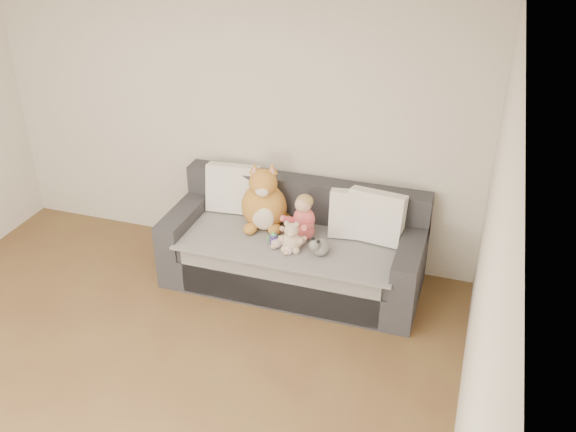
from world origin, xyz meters
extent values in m
plane|color=brown|center=(0.00, 0.00, 0.00)|extent=(5.00, 5.00, 0.00)
plane|color=white|center=(0.00, 0.00, 2.60)|extent=(5.00, 5.00, 0.00)
plane|color=silver|center=(0.00, 2.50, 1.30)|extent=(4.50, 0.00, 4.50)
plane|color=silver|center=(2.25, 0.00, 1.30)|extent=(0.00, 5.00, 5.00)
cube|color=#29292E|center=(0.73, 2.02, 0.15)|extent=(2.20, 0.90, 0.30)
cube|color=#29292E|center=(0.73, 1.99, 0.38)|extent=(1.90, 0.80, 0.15)
cube|color=#29292E|center=(0.73, 2.37, 0.65)|extent=(2.20, 0.20, 0.40)
cube|color=#29292E|center=(-0.27, 2.02, 0.45)|extent=(0.20, 0.90, 0.30)
cube|color=#29292E|center=(1.73, 2.02, 0.45)|extent=(0.20, 0.90, 0.30)
cube|color=#97989A|center=(0.73, 1.97, 0.46)|extent=(1.85, 0.88, 0.02)
cube|color=#97989A|center=(0.73, 1.58, 0.23)|extent=(1.70, 0.02, 0.41)
cube|color=silver|center=(0.06, 2.30, 0.69)|extent=(0.49, 0.26, 0.45)
cube|color=silver|center=(1.22, 2.19, 0.68)|extent=(0.47, 0.26, 0.42)
cube|color=silver|center=(1.39, 2.19, 0.69)|extent=(0.49, 0.27, 0.45)
ellipsoid|color=#DC4D63|center=(0.81, 2.01, 0.55)|extent=(0.20, 0.16, 0.16)
ellipsoid|color=#DC4D63|center=(0.82, 2.02, 0.66)|extent=(0.19, 0.16, 0.20)
ellipsoid|color=#DBAA8C|center=(0.81, 2.01, 0.80)|extent=(0.14, 0.14, 0.14)
ellipsoid|color=tan|center=(0.82, 2.03, 0.82)|extent=(0.14, 0.14, 0.11)
cylinder|color=#DC4D63|center=(0.71, 2.00, 0.64)|extent=(0.17, 0.18, 0.13)
cylinder|color=#DC4D63|center=(0.88, 1.93, 0.64)|extent=(0.07, 0.19, 0.13)
ellipsoid|color=#DBAA8C|center=(0.65, 1.94, 0.58)|extent=(0.05, 0.05, 0.05)
ellipsoid|color=#DBAA8C|center=(0.87, 1.85, 0.58)|extent=(0.05, 0.05, 0.05)
cylinder|color=#E5B2C6|center=(0.70, 1.88, 0.51)|extent=(0.19, 0.25, 0.08)
cylinder|color=#E5B2C6|center=(0.80, 1.84, 0.51)|extent=(0.14, 0.25, 0.08)
ellipsoid|color=#DBAA8C|center=(0.63, 1.78, 0.50)|extent=(0.05, 0.08, 0.04)
ellipsoid|color=#DBAA8C|center=(0.76, 1.72, 0.50)|extent=(0.05, 0.08, 0.04)
ellipsoid|color=#A67224|center=(0.42, 2.13, 0.65)|extent=(0.40, 0.34, 0.42)
ellipsoid|color=beige|center=(0.46, 2.00, 0.62)|extent=(0.21, 0.09, 0.23)
ellipsoid|color=#A67224|center=(0.43, 2.10, 0.90)|extent=(0.24, 0.24, 0.24)
ellipsoid|color=beige|center=(0.46, 2.00, 0.87)|extent=(0.12, 0.07, 0.08)
cone|color=#A67224|center=(0.35, 2.12, 1.01)|extent=(0.12, 0.12, 0.08)
cone|color=pink|center=(0.35, 2.11, 1.01)|extent=(0.07, 0.07, 0.05)
cone|color=#A67224|center=(0.49, 2.16, 1.01)|extent=(0.12, 0.12, 0.08)
cone|color=pink|center=(0.50, 2.14, 1.01)|extent=(0.07, 0.07, 0.05)
ellipsoid|color=#A67224|center=(0.36, 1.95, 0.52)|extent=(0.12, 0.14, 0.09)
ellipsoid|color=#A67224|center=(0.57, 2.00, 0.52)|extent=(0.12, 0.14, 0.09)
cylinder|color=#A67224|center=(0.60, 2.23, 0.52)|extent=(0.24, 0.25, 0.10)
ellipsoid|color=beige|center=(0.77, 1.81, 0.55)|extent=(0.17, 0.14, 0.17)
ellipsoid|color=beige|center=(0.78, 1.80, 0.66)|extent=(0.12, 0.12, 0.12)
ellipsoid|color=beige|center=(0.73, 1.81, 0.72)|extent=(0.05, 0.05, 0.05)
ellipsoid|color=beige|center=(0.82, 1.82, 0.72)|extent=(0.05, 0.05, 0.05)
ellipsoid|color=beige|center=(0.78, 1.76, 0.65)|extent=(0.05, 0.05, 0.05)
ellipsoid|color=beige|center=(0.70, 1.79, 0.58)|extent=(0.06, 0.06, 0.06)
ellipsoid|color=beige|center=(0.85, 1.80, 0.58)|extent=(0.06, 0.06, 0.06)
ellipsoid|color=beige|center=(0.73, 1.76, 0.50)|extent=(0.07, 0.07, 0.07)
ellipsoid|color=beige|center=(0.83, 1.77, 0.50)|extent=(0.07, 0.07, 0.07)
ellipsoid|color=white|center=(1.02, 1.83, 0.54)|extent=(0.14, 0.18, 0.13)
ellipsoid|color=white|center=(0.99, 1.75, 0.59)|extent=(0.09, 0.09, 0.09)
ellipsoid|color=black|center=(0.97, 1.77, 0.63)|extent=(0.03, 0.03, 0.03)
ellipsoid|color=black|center=(1.02, 1.75, 0.63)|extent=(0.03, 0.03, 0.03)
cylinder|color=#423288|center=(0.61, 1.85, 0.52)|extent=(0.08, 0.08, 0.09)
cone|color=#41AB56|center=(0.61, 1.85, 0.58)|extent=(0.08, 0.08, 0.04)
cylinder|color=#41AB56|center=(0.56, 1.83, 0.53)|extent=(0.02, 0.02, 0.06)
cylinder|color=#41AB56|center=(0.65, 1.86, 0.53)|extent=(0.02, 0.02, 0.06)
camera|label=1|loc=(2.13, -2.45, 3.29)|focal=40.00mm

